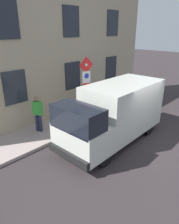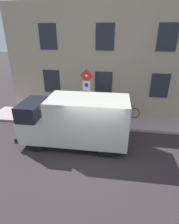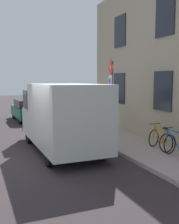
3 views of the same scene
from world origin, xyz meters
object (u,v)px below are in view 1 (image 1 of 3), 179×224
object	(u,v)px
bicycle_orange	(88,104)
pedestrian	(38,113)
bicycle_blue	(98,100)
sign_post_stacked	(86,83)
delivery_van	(115,112)

from	to	relation	value
bicycle_orange	pedestrian	distance (m)	3.70
bicycle_orange	pedestrian	world-z (taller)	pedestrian
bicycle_blue	bicycle_orange	size ratio (longest dim) A/B	1.00
bicycle_orange	pedestrian	size ratio (longest dim) A/B	1.00
sign_post_stacked	bicycle_blue	bearing A→B (deg)	-61.34
bicycle_orange	pedestrian	bearing A→B (deg)	9.26
bicycle_blue	bicycle_orange	bearing A→B (deg)	-5.69
delivery_van	bicycle_orange	distance (m)	3.71
sign_post_stacked	delivery_van	size ratio (longest dim) A/B	0.60
sign_post_stacked	bicycle_orange	xyz separation A→B (m)	(1.29, -1.49, -1.73)
bicycle_orange	delivery_van	bearing A→B (deg)	67.15
sign_post_stacked	bicycle_orange	distance (m)	2.62
sign_post_stacked	bicycle_blue	world-z (taller)	sign_post_stacked
delivery_van	bicycle_blue	distance (m)	4.18
bicycle_blue	pedestrian	world-z (taller)	pedestrian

